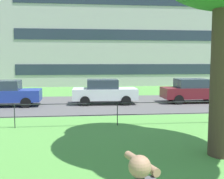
# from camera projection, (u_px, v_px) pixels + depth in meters

# --- Properties ---
(street_strip) EXTENTS (80.00, 7.86, 0.01)m
(street_strip) POSITION_uv_depth(u_px,v_px,m) (105.00, 104.00, 17.71)
(street_strip) COLOR #565454
(street_strip) RESTS_ON ground
(park_fence) EXTENTS (33.40, 0.04, 1.00)m
(park_fence) POSITION_uv_depth(u_px,v_px,m) (117.00, 110.00, 11.69)
(park_fence) COLOR #232328
(park_fence) RESTS_ON ground
(car_blue_left) EXTENTS (4.05, 1.90, 1.54)m
(car_blue_left) POSITION_uv_depth(u_px,v_px,m) (6.00, 93.00, 16.68)
(car_blue_left) COLOR #233899
(car_blue_left) RESTS_ON ground
(car_white_far_left) EXTENTS (4.05, 1.90, 1.54)m
(car_white_far_left) POSITION_uv_depth(u_px,v_px,m) (104.00, 92.00, 17.60)
(car_white_far_left) COLOR silver
(car_white_far_left) RESTS_ON ground
(car_maroon_right) EXTENTS (4.00, 1.82, 1.54)m
(car_maroon_right) POSITION_uv_depth(u_px,v_px,m) (193.00, 90.00, 18.21)
(car_maroon_right) COLOR maroon
(car_maroon_right) RESTS_ON ground
(apartment_building_background) EXTENTS (33.44, 15.11, 14.79)m
(apartment_building_background) POSITION_uv_depth(u_px,v_px,m) (137.00, 25.00, 36.69)
(apartment_building_background) COLOR #B7B2AD
(apartment_building_background) RESTS_ON ground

